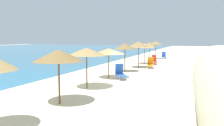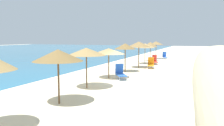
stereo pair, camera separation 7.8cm
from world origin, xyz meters
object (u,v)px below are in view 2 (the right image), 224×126
at_px(beach_umbrella_3, 58,55).
at_px(lounge_chair_2, 155,61).
at_px(beach_umbrella_7, 139,44).
at_px(beach_umbrella_10, 156,43).
at_px(lounge_chair_0, 121,73).
at_px(lounge_chair_1, 165,56).
at_px(beach_umbrella_6, 125,46).
at_px(beach_umbrella_5, 109,51).
at_px(beach_umbrella_8, 145,46).
at_px(lounge_chair_4, 151,64).
at_px(beach_umbrella_4, 86,52).
at_px(beach_umbrella_9, 150,44).

xyz_separation_m(beach_umbrella_3, lounge_chair_2, (19.20, -0.98, -1.98)).
relative_size(beach_umbrella_7, beach_umbrella_10, 1.06).
relative_size(lounge_chair_0, lounge_chair_1, 1.09).
distance_m(beach_umbrella_6, beach_umbrella_10, 15.32).
xyz_separation_m(beach_umbrella_5, beach_umbrella_8, (11.49, -0.20, 0.09)).
xyz_separation_m(beach_umbrella_3, beach_umbrella_8, (19.23, 0.29, -0.12)).
bearing_deg(beach_umbrella_7, beach_umbrella_8, 4.25).
bearing_deg(beach_umbrella_3, beach_umbrella_7, -0.06).
relative_size(beach_umbrella_6, lounge_chair_1, 1.88).
xyz_separation_m(beach_umbrella_5, lounge_chair_4, (7.56, -1.83, -1.74)).
bearing_deg(lounge_chair_1, beach_umbrella_4, 67.31).
bearing_deg(lounge_chair_0, beach_umbrella_8, -118.85).
distance_m(beach_umbrella_7, lounge_chair_0, 7.64).
height_order(beach_umbrella_5, beach_umbrella_10, beach_umbrella_10).
distance_m(beach_umbrella_4, lounge_chair_4, 11.81).
xyz_separation_m(beach_umbrella_3, lounge_chair_1, (27.38, -0.92, -2.03)).
bearing_deg(lounge_chair_4, beach_umbrella_9, -87.77).
bearing_deg(beach_umbrella_10, beach_umbrella_8, -179.15).
bearing_deg(beach_umbrella_4, beach_umbrella_10, -0.06).
distance_m(lounge_chair_0, lounge_chair_2, 11.42).
bearing_deg(beach_umbrella_6, beach_umbrella_3, -178.07).
xyz_separation_m(beach_umbrella_3, beach_umbrella_4, (3.78, 0.43, -0.03)).
relative_size(beach_umbrella_3, lounge_chair_0, 1.71).
distance_m(beach_umbrella_4, beach_umbrella_7, 11.36).
relative_size(beach_umbrella_4, beach_umbrella_8, 1.03).
height_order(beach_umbrella_9, lounge_chair_0, beach_umbrella_9).
bearing_deg(lounge_chair_2, beach_umbrella_7, 57.92).
xyz_separation_m(beach_umbrella_3, beach_umbrella_9, (22.94, 0.44, -0.09)).
distance_m(beach_umbrella_5, lounge_chair_1, 19.77).
xyz_separation_m(lounge_chair_0, lounge_chair_4, (7.51, -0.82, -0.00)).
bearing_deg(beach_umbrella_4, beach_umbrella_5, 0.95).
bearing_deg(beach_umbrella_9, beach_umbrella_7, -176.70).
height_order(beach_umbrella_6, lounge_chair_1, beach_umbrella_6).
relative_size(beach_umbrella_8, lounge_chair_2, 1.67).
xyz_separation_m(beach_umbrella_8, lounge_chair_1, (8.16, -1.21, -1.91)).
distance_m(lounge_chair_0, lounge_chair_4, 7.55).
bearing_deg(beach_umbrella_8, beach_umbrella_9, 2.25).
distance_m(beach_umbrella_10, lounge_chair_1, 2.49).
bearing_deg(lounge_chair_1, beach_umbrella_9, 53.63).
relative_size(beach_umbrella_8, beach_umbrella_10, 0.95).
bearing_deg(lounge_chair_0, beach_umbrella_7, -118.97).
distance_m(beach_umbrella_6, lounge_chair_4, 4.52).
distance_m(beach_umbrella_4, lounge_chair_0, 4.54).
height_order(beach_umbrella_3, lounge_chair_4, beach_umbrella_3).
bearing_deg(lounge_chair_4, beach_umbrella_10, -92.34).
bearing_deg(beach_umbrella_7, beach_umbrella_4, 177.77).
bearing_deg(lounge_chair_4, lounge_chair_1, -98.85).
bearing_deg(beach_umbrella_3, lounge_chair_1, -1.92).
xyz_separation_m(beach_umbrella_6, beach_umbrella_7, (3.49, -0.41, 0.10)).
bearing_deg(beach_umbrella_7, beach_umbrella_9, 3.30).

